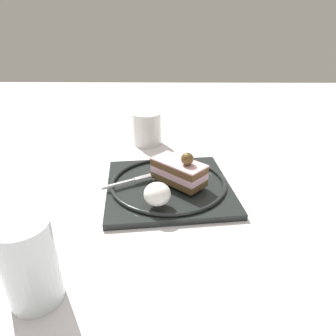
% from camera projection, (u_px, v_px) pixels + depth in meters
% --- Properties ---
extents(ground_plane, '(2.40, 2.40, 0.00)m').
position_uv_depth(ground_plane, '(170.00, 191.00, 0.63)').
color(ground_plane, silver).
extents(dessert_plate, '(0.28, 0.28, 0.02)m').
position_uv_depth(dessert_plate, '(168.00, 185.00, 0.63)').
color(dessert_plate, black).
rests_on(dessert_plate, ground_plane).
extents(cake_slice, '(0.11, 0.12, 0.07)m').
position_uv_depth(cake_slice, '(179.00, 171.00, 0.61)').
color(cake_slice, brown).
rests_on(cake_slice, dessert_plate).
extents(whipped_cream_dollop, '(0.05, 0.05, 0.04)m').
position_uv_depth(whipped_cream_dollop, '(157.00, 194.00, 0.54)').
color(whipped_cream_dollop, white).
rests_on(whipped_cream_dollop, dessert_plate).
extents(fork, '(0.06, 0.10, 0.00)m').
position_uv_depth(fork, '(129.00, 181.00, 0.62)').
color(fork, silver).
rests_on(fork, dessert_plate).
extents(drink_glass_near, '(0.07, 0.07, 0.12)m').
position_uv_depth(drink_glass_near, '(30.00, 267.00, 0.36)').
color(drink_glass_near, silver).
rests_on(drink_glass_near, ground_plane).
extents(drink_glass_far, '(0.08, 0.08, 0.09)m').
position_uv_depth(drink_glass_far, '(147.00, 130.00, 0.85)').
color(drink_glass_far, white).
rests_on(drink_glass_far, ground_plane).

